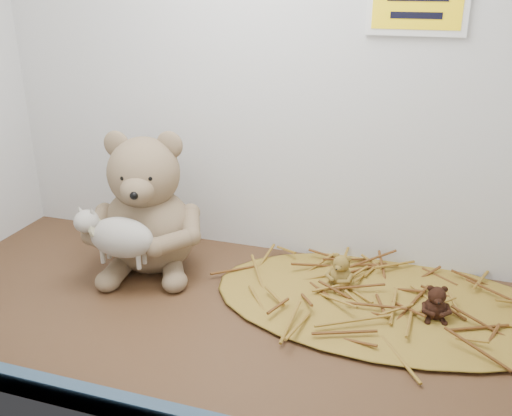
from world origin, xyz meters
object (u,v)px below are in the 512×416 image
(main_teddy, at_px, (147,202))
(mini_teddy_tan, at_px, (341,269))
(mini_teddy_brown, at_px, (436,301))
(toy_lamb, at_px, (122,237))

(main_teddy, height_order, mini_teddy_tan, main_teddy)
(mini_teddy_tan, xyz_separation_m, mini_teddy_brown, (0.18, -0.06, -0.00))
(toy_lamb, bearing_deg, mini_teddy_brown, 6.56)
(toy_lamb, relative_size, mini_teddy_brown, 2.61)
(toy_lamb, xyz_separation_m, mini_teddy_brown, (0.59, 0.07, -0.07))
(main_teddy, bearing_deg, mini_teddy_tan, -13.11)
(mini_teddy_tan, bearing_deg, toy_lamb, -146.89)
(mini_teddy_brown, bearing_deg, toy_lamb, 176.02)
(main_teddy, xyz_separation_m, mini_teddy_brown, (0.59, -0.04, -0.10))
(main_teddy, bearing_deg, toy_lamb, -106.61)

